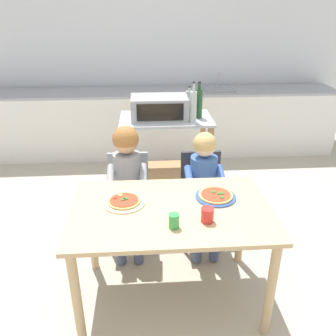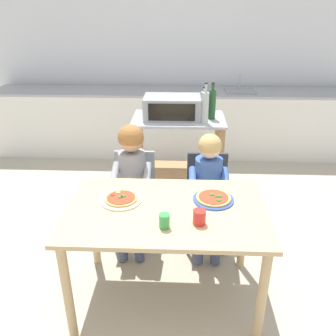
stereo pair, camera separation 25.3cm
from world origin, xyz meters
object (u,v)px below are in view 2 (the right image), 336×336
at_px(toaster_oven, 172,107).
at_px(bottle_tall_green_wine, 212,104).
at_px(kitchen_island_cart, 178,147).
at_px(drinking_cup_green, 164,221).
at_px(dining_chair_left, 134,192).
at_px(child_in_grey_shirt, 132,173).
at_px(drinking_cup_red, 199,217).
at_px(bottle_dark_olive_oil, 204,102).
at_px(pizza_plate_blue_rimmed, 213,199).
at_px(dining_chair_right, 207,194).
at_px(bottle_slim_sauce, 205,107).
at_px(dining_table, 166,222).
at_px(pizza_plate_cream, 121,199).
at_px(child_in_blue_striped_shirt, 209,182).

bearing_deg(toaster_oven, bottle_tall_green_wine, -1.06).
bearing_deg(kitchen_island_cart, drinking_cup_green, -92.04).
bearing_deg(dining_chair_left, child_in_grey_shirt, -90.00).
relative_size(drinking_cup_red, drinking_cup_green, 1.02).
bearing_deg(bottle_dark_olive_oil, child_in_grey_shirt, -120.21).
xyz_separation_m(pizza_plate_blue_rimmed, drinking_cup_green, (-0.32, -0.33, 0.03)).
bearing_deg(dining_chair_right, bottle_slim_sauce, 90.81).
distance_m(dining_table, pizza_plate_cream, 0.34).
height_order(dining_chair_left, dining_chair_right, same).
bearing_deg(dining_chair_left, child_in_blue_striped_shirt, -12.49).
height_order(kitchen_island_cart, dining_chair_right, kitchen_island_cart).
bearing_deg(child_in_grey_shirt, drinking_cup_green, -69.13).
bearing_deg(pizza_plate_cream, drinking_cup_red, -25.81).
bearing_deg(toaster_oven, pizza_plate_cream, -102.53).
distance_m(child_in_grey_shirt, pizza_plate_cream, 0.51).
relative_size(dining_chair_right, pizza_plate_blue_rimmed, 2.92).
xyz_separation_m(bottle_dark_olive_oil, child_in_grey_shirt, (-0.62, -1.07, -0.31)).
distance_m(bottle_dark_olive_oil, child_in_grey_shirt, 1.28).
bearing_deg(bottle_slim_sauce, pizza_plate_blue_rimmed, -89.57).
relative_size(bottle_slim_sauce, dining_table, 0.30).
xyz_separation_m(toaster_oven, dining_table, (0.01, -1.44, -0.37)).
height_order(bottle_dark_olive_oil, dining_chair_left, bottle_dark_olive_oil).
height_order(toaster_oven, dining_table, toaster_oven).
relative_size(kitchen_island_cart, pizza_plate_blue_rimmed, 3.31).
distance_m(toaster_oven, bottle_tall_green_wine, 0.39).
bearing_deg(child_in_grey_shirt, dining_table, -62.57).
distance_m(dining_chair_left, pizza_plate_cream, 0.68).
relative_size(toaster_oven, dining_chair_left, 0.68).
height_order(bottle_tall_green_wine, child_in_grey_shirt, bottle_tall_green_wine).
bearing_deg(pizza_plate_blue_rimmed, bottle_tall_green_wine, 87.10).
distance_m(bottle_slim_sauce, pizza_plate_blue_rimmed, 1.21).
bearing_deg(dining_chair_left, dining_chair_right, -1.57).
bearing_deg(dining_chair_right, kitchen_island_cart, 108.75).
bearing_deg(child_in_grey_shirt, kitchen_island_cart, 66.82).
height_order(toaster_oven, drinking_cup_green, toaster_oven).
height_order(child_in_grey_shirt, drinking_cup_green, child_in_grey_shirt).
bearing_deg(dining_chair_left, pizza_plate_blue_rimmed, -43.28).
bearing_deg(drinking_cup_green, toaster_oven, 90.19).
relative_size(bottle_dark_olive_oil, pizza_plate_cream, 0.94).
xyz_separation_m(dining_table, child_in_blue_striped_shirt, (0.32, 0.57, 0.01)).
relative_size(child_in_grey_shirt, drinking_cup_red, 11.68).
xyz_separation_m(drinking_cup_red, drinking_cup_green, (-0.21, -0.05, -0.00)).
bearing_deg(pizza_plate_cream, child_in_grey_shirt, 89.98).
height_order(child_in_blue_striped_shirt, pizza_plate_blue_rimmed, child_in_blue_striped_shirt).
distance_m(bottle_dark_olive_oil, pizza_plate_cream, 1.72).
bearing_deg(bottle_slim_sauce, child_in_blue_striped_shirt, -89.33).
xyz_separation_m(pizza_plate_cream, drinking_cup_red, (0.52, -0.25, 0.03)).
relative_size(dining_table, child_in_grey_shirt, 1.20).
height_order(bottle_slim_sauce, dining_chair_left, bottle_slim_sauce).
xyz_separation_m(child_in_grey_shirt, drinking_cup_red, (0.52, -0.76, 0.09)).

